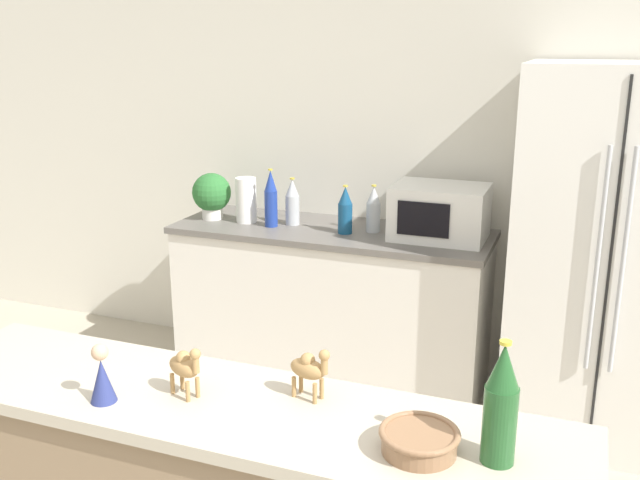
{
  "coord_description": "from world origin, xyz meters",
  "views": [
    {
      "loc": [
        0.75,
        -1.16,
        1.92
      ],
      "look_at": [
        -0.22,
        1.36,
        1.14
      ],
      "focal_mm": 40.0,
      "sensor_mm": 36.0,
      "label": 1
    }
  ],
  "objects_px": {
    "paper_towel_roll": "(246,200)",
    "back_bottle_3": "(271,199)",
    "back_bottle_2": "(292,202)",
    "wise_man_figurine_crimson": "(102,377)",
    "microwave": "(440,212)",
    "back_bottle_0": "(373,210)",
    "fruit_bowl": "(419,440)",
    "camel_figurine": "(185,366)",
    "camel_figurine_second": "(309,368)",
    "potted_plant": "(212,194)",
    "back_bottle_1": "(345,211)",
    "refrigerator": "(607,258)",
    "wine_bottle": "(501,405)"
  },
  "relations": [
    {
      "from": "fruit_bowl",
      "to": "camel_figurine",
      "type": "height_order",
      "value": "camel_figurine"
    },
    {
      "from": "wine_bottle",
      "to": "camel_figurine_second",
      "type": "distance_m",
      "value": 0.52
    },
    {
      "from": "back_bottle_3",
      "to": "wine_bottle",
      "type": "relative_size",
      "value": 1.1
    },
    {
      "from": "fruit_bowl",
      "to": "camel_figurine_second",
      "type": "bearing_deg",
      "value": 156.1
    },
    {
      "from": "back_bottle_1",
      "to": "camel_figurine",
      "type": "height_order",
      "value": "back_bottle_1"
    },
    {
      "from": "back_bottle_0",
      "to": "camel_figurine",
      "type": "bearing_deg",
      "value": -86.79
    },
    {
      "from": "paper_towel_roll",
      "to": "microwave",
      "type": "relative_size",
      "value": 0.53
    },
    {
      "from": "camel_figurine_second",
      "to": "potted_plant",
      "type": "bearing_deg",
      "value": 125.46
    },
    {
      "from": "back_bottle_2",
      "to": "camel_figurine",
      "type": "height_order",
      "value": "back_bottle_2"
    },
    {
      "from": "camel_figurine",
      "to": "camel_figurine_second",
      "type": "bearing_deg",
      "value": 18.79
    },
    {
      "from": "back_bottle_3",
      "to": "camel_figurine_second",
      "type": "relative_size",
      "value": 2.14
    },
    {
      "from": "potted_plant",
      "to": "wise_man_figurine_crimson",
      "type": "height_order",
      "value": "potted_plant"
    },
    {
      "from": "back_bottle_2",
      "to": "wise_man_figurine_crimson",
      "type": "distance_m",
      "value": 2.23
    },
    {
      "from": "back_bottle_0",
      "to": "back_bottle_2",
      "type": "relative_size",
      "value": 0.97
    },
    {
      "from": "fruit_bowl",
      "to": "back_bottle_0",
      "type": "bearing_deg",
      "value": 109.49
    },
    {
      "from": "back_bottle_0",
      "to": "back_bottle_1",
      "type": "xyz_separation_m",
      "value": [
        -0.13,
        -0.08,
        0.0
      ]
    },
    {
      "from": "wise_man_figurine_crimson",
      "to": "wine_bottle",
      "type": "bearing_deg",
      "value": 5.14
    },
    {
      "from": "back_bottle_3",
      "to": "wise_man_figurine_crimson",
      "type": "xyz_separation_m",
      "value": [
        0.49,
        -2.12,
        0.01
      ]
    },
    {
      "from": "microwave",
      "to": "back_bottle_0",
      "type": "height_order",
      "value": "microwave"
    },
    {
      "from": "back_bottle_2",
      "to": "back_bottle_0",
      "type": "bearing_deg",
      "value": 1.42
    },
    {
      "from": "paper_towel_roll",
      "to": "fruit_bowl",
      "type": "distance_m",
      "value": 2.57
    },
    {
      "from": "paper_towel_roll",
      "to": "wise_man_figurine_crimson",
      "type": "xyz_separation_m",
      "value": [
        0.67,
        -2.16,
        0.04
      ]
    },
    {
      "from": "potted_plant",
      "to": "fruit_bowl",
      "type": "height_order",
      "value": "potted_plant"
    },
    {
      "from": "paper_towel_roll",
      "to": "wine_bottle",
      "type": "bearing_deg",
      "value": -51.07
    },
    {
      "from": "wise_man_figurine_crimson",
      "to": "camel_figurine",
      "type": "bearing_deg",
      "value": 28.78
    },
    {
      "from": "microwave",
      "to": "wine_bottle",
      "type": "height_order",
      "value": "wine_bottle"
    },
    {
      "from": "camel_figurine",
      "to": "microwave",
      "type": "bearing_deg",
      "value": 83.49
    },
    {
      "from": "refrigerator",
      "to": "wine_bottle",
      "type": "bearing_deg",
      "value": -97.06
    },
    {
      "from": "back_bottle_2",
      "to": "camel_figurine_second",
      "type": "distance_m",
      "value": 2.18
    },
    {
      "from": "back_bottle_0",
      "to": "back_bottle_3",
      "type": "distance_m",
      "value": 0.57
    },
    {
      "from": "refrigerator",
      "to": "camel_figurine",
      "type": "relative_size",
      "value": 12.0
    },
    {
      "from": "microwave",
      "to": "back_bottle_0",
      "type": "relative_size",
      "value": 1.86
    },
    {
      "from": "back_bottle_3",
      "to": "fruit_bowl",
      "type": "xyz_separation_m",
      "value": [
        1.32,
        -2.05,
        -0.03
      ]
    },
    {
      "from": "microwave",
      "to": "fruit_bowl",
      "type": "distance_m",
      "value": 2.19
    },
    {
      "from": "paper_towel_roll",
      "to": "back_bottle_3",
      "type": "xyz_separation_m",
      "value": [
        0.17,
        -0.04,
        0.03
      ]
    },
    {
      "from": "refrigerator",
      "to": "microwave",
      "type": "relative_size",
      "value": 3.77
    },
    {
      "from": "camel_figurine_second",
      "to": "wine_bottle",
      "type": "bearing_deg",
      "value": -13.26
    },
    {
      "from": "paper_towel_roll",
      "to": "back_bottle_1",
      "type": "xyz_separation_m",
      "value": [
        0.6,
        -0.03,
        -0.0
      ]
    },
    {
      "from": "potted_plant",
      "to": "back_bottle_2",
      "type": "height_order",
      "value": "same"
    },
    {
      "from": "back_bottle_2",
      "to": "back_bottle_3",
      "type": "distance_m",
      "value": 0.13
    },
    {
      "from": "fruit_bowl",
      "to": "camel_figurine_second",
      "type": "relative_size",
      "value": 1.25
    },
    {
      "from": "back_bottle_2",
      "to": "camel_figurine_second",
      "type": "height_order",
      "value": "back_bottle_2"
    },
    {
      "from": "fruit_bowl",
      "to": "wise_man_figurine_crimson",
      "type": "relative_size",
      "value": 1.16
    },
    {
      "from": "back_bottle_2",
      "to": "camel_figurine",
      "type": "xyz_separation_m",
      "value": [
        0.59,
        -2.09,
        0.05
      ]
    },
    {
      "from": "back_bottle_3",
      "to": "back_bottle_2",
      "type": "bearing_deg",
      "value": 40.52
    },
    {
      "from": "back_bottle_3",
      "to": "camel_figurine",
      "type": "height_order",
      "value": "back_bottle_3"
    },
    {
      "from": "fruit_bowl",
      "to": "camel_figurine_second",
      "type": "height_order",
      "value": "camel_figurine_second"
    },
    {
      "from": "paper_towel_roll",
      "to": "microwave",
      "type": "distance_m",
      "value": 1.1
    },
    {
      "from": "back_bottle_2",
      "to": "paper_towel_roll",
      "type": "bearing_deg",
      "value": -171.16
    },
    {
      "from": "wine_bottle",
      "to": "wise_man_figurine_crimson",
      "type": "bearing_deg",
      "value": -174.86
    }
  ]
}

